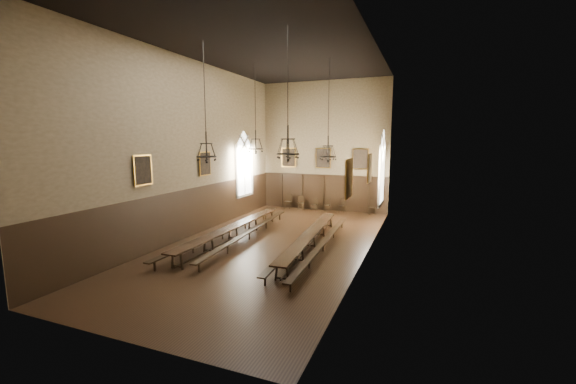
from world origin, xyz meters
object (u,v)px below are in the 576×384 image
Objects in this scene: bench_left_inner at (249,234)px; table_right at (310,240)px; bench_left_outer at (222,234)px; bench_right_inner at (301,242)px; chandelier_back_left at (256,143)px; chandelier_front_left at (206,149)px; chair_2 at (301,205)px; chair_7 at (372,210)px; chair_3 at (314,207)px; bench_right_outer at (323,245)px; chair_4 at (327,207)px; table_left at (233,233)px; chair_1 at (288,204)px; chair_5 at (342,208)px; chandelier_back_right at (328,150)px; chandelier_front_right at (288,146)px.

table_right is at bearing -3.57° from bench_left_inner.
bench_left_inner is (1.29, 0.46, -0.00)m from bench_left_outer.
bench_right_inner is (4.14, 0.14, -0.01)m from bench_left_outer.
chandelier_back_left and chandelier_front_left have the same top height.
chair_2 is 5.05m from chair_7.
bench_right_outer is at bearing -67.27° from chair_3.
chair_4 reaches higher than bench_right_outer.
chair_1 is at bearing 93.18° from table_left.
chair_5 is at bearing -2.11° from chair_1.
chandelier_front_right is (-0.10, -5.34, 0.32)m from chandelier_back_right.
chandelier_back_right is at bearing -123.22° from chair_7.
chandelier_front_right is (3.29, -3.09, 4.47)m from bench_left_inner.
bench_left_outer reaches higher than bench_left_inner.
bench_right_inner is 4.92m from chandelier_back_right.
table_left reaches higher than table_right.
bench_right_outer is 8.89m from chair_5.
chair_5 is at bearing -13.84° from chair_2.
bench_right_outer is at bearing -77.91° from chandelier_back_right.
chandelier_front_left reaches higher than chair_5.
chair_5 is 0.19× the size of chandelier_front_left.
chandelier_front_left is (-0.04, -4.63, -0.22)m from chandelier_back_left.
bench_left_outer is 11.60× the size of chair_3.
table_left is at bearing -88.72° from chair_1.
table_right is at bearing 158.48° from bench_right_outer.
bench_left_inner is at bearing -83.89° from chair_1.
bench_left_inner is at bearing 73.40° from chandelier_front_left.
table_left is at bearing -178.48° from bench_right_inner.
chair_2 is 0.21× the size of chandelier_front_right.
table_left is 8.78m from chair_1.
chandelier_back_right reaches higher than chair_4.
chair_3 is 4.02m from chair_7.
chair_4 is at bearing 160.56° from chair_7.
chandelier_back_left is at bearing -151.58° from chair_7.
bench_left_outer is at bearing 150.16° from chandelier_front_right.
chair_7 is at bearing 84.18° from bench_right_outer.
chandelier_front_right reaches higher than bench_right_outer.
chair_7 is 7.53m from chandelier_back_right.
chandelier_front_right is at bearing -9.37° from chandelier_front_left.
chair_7 is at bearing 76.30° from chandelier_back_right.
chair_1 is (-1.18, 8.35, 0.02)m from bench_left_inner.
chair_5 is (0.01, 8.66, 0.00)m from bench_right_inner.
chair_7 is (5.05, 0.07, 0.00)m from chair_2.
bench_left_outer is 11.40× the size of chair_4.
chair_5 is 12.13m from chandelier_front_left.
table_right is 0.89× the size of bench_left_outer.
bench_right_outer is at bearing -115.33° from chair_7.
chair_5 reaches higher than table_left.
chandelier_front_right is (4.46, -11.44, 4.45)m from chair_1.
chandelier_back_left is at bearing 77.11° from bench_left_outer.
chandelier_front_left is at bearing -136.96° from chair_7.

